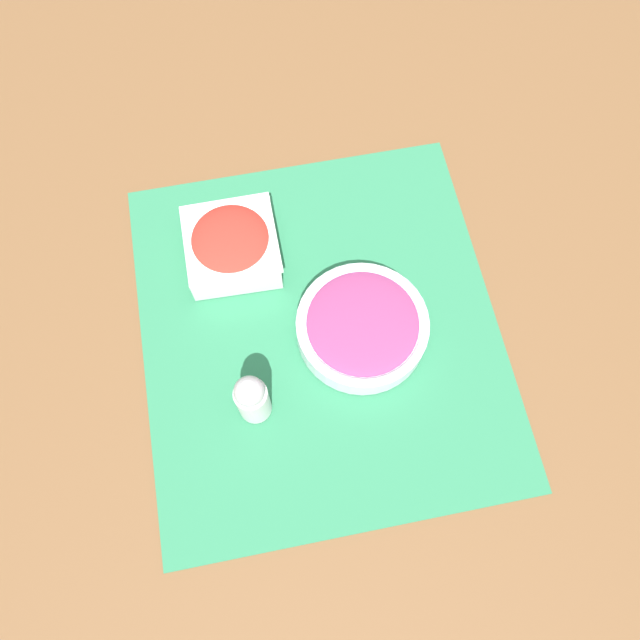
# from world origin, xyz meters

# --- Properties ---
(ground_plane) EXTENTS (3.00, 3.00, 0.00)m
(ground_plane) POSITION_xyz_m (0.00, 0.00, 0.00)
(ground_plane) COLOR brown
(placemat) EXTENTS (0.51, 0.46, 0.00)m
(placemat) POSITION_xyz_m (0.00, 0.00, 0.00)
(placemat) COLOR #2D7A51
(placemat) RESTS_ON ground_plane
(onion_bowl) EXTENTS (0.17, 0.17, 0.04)m
(onion_bowl) POSITION_xyz_m (-0.02, -0.05, 0.03)
(onion_bowl) COLOR silver
(onion_bowl) RESTS_ON placemat
(tomato_bowl) EXTENTS (0.12, 0.12, 0.06)m
(tomato_bowl) POSITION_xyz_m (0.13, 0.09, 0.03)
(tomato_bowl) COLOR white
(tomato_bowl) RESTS_ON placemat
(pepper_shaker) EXTENTS (0.04, 0.04, 0.10)m
(pepper_shaker) POSITION_xyz_m (-0.09, 0.10, 0.05)
(pepper_shaker) COLOR silver
(pepper_shaker) RESTS_ON placemat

